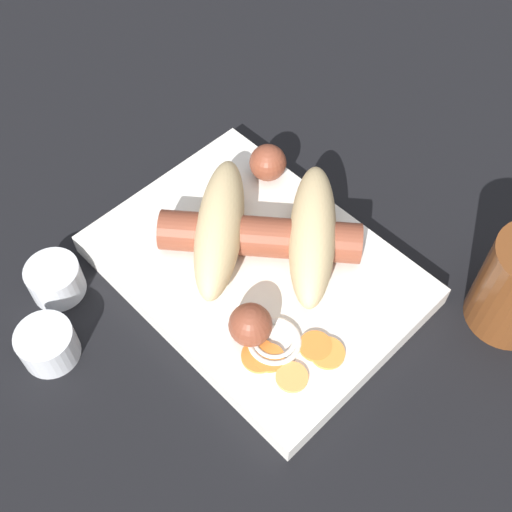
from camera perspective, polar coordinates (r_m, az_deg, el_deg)
ground_plane at (r=0.57m, az=0.00°, el=-1.83°), size 3.00×3.00×0.00m
food_tray at (r=0.56m, az=0.00°, el=-1.22°), size 0.27×0.19×0.02m
bread_roll at (r=0.54m, az=0.89°, el=2.33°), size 0.18×0.19×0.05m
sausage at (r=0.54m, az=0.35°, el=1.75°), size 0.15×0.16×0.03m
pickled_veggies at (r=0.51m, az=2.37°, el=-8.11°), size 0.07×0.07×0.00m
condiment_cup_near at (r=0.58m, az=-17.36°, el=-2.12°), size 0.05×0.05×0.03m
condiment_cup_far at (r=0.54m, az=-17.98°, el=-7.57°), size 0.05×0.05×0.03m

